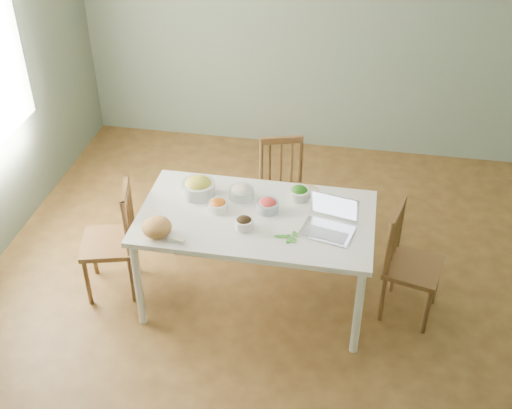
% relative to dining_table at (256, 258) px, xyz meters
% --- Properties ---
extents(floor, '(5.00, 5.00, 0.00)m').
position_rel_dining_table_xyz_m(floor, '(0.23, 0.02, -0.40)').
color(floor, '#4E3217').
rests_on(floor, ground).
extents(wall_back, '(5.00, 0.00, 2.70)m').
position_rel_dining_table_xyz_m(wall_back, '(0.23, 2.52, 0.95)').
color(wall_back, slate).
rests_on(wall_back, ground).
extents(dining_table, '(1.72, 0.97, 0.81)m').
position_rel_dining_table_xyz_m(dining_table, '(0.00, 0.00, 0.00)').
color(dining_table, white).
rests_on(dining_table, floor).
extents(chair_far, '(0.49, 0.48, 0.91)m').
position_rel_dining_table_xyz_m(chair_far, '(0.08, 0.84, 0.05)').
color(chair_far, brown).
rests_on(chair_far, floor).
extents(chair_left, '(0.50, 0.51, 0.96)m').
position_rel_dining_table_xyz_m(chair_left, '(-1.15, -0.09, 0.07)').
color(chair_left, brown).
rests_on(chair_left, floor).
extents(chair_right, '(0.48, 0.49, 0.93)m').
position_rel_dining_table_xyz_m(chair_right, '(1.18, 0.06, 0.06)').
color(chair_right, brown).
rests_on(chair_right, floor).
extents(bread_boule, '(0.25, 0.25, 0.14)m').
position_rel_dining_table_xyz_m(bread_boule, '(-0.64, -0.35, 0.47)').
color(bread_boule, '#BD883F').
rests_on(bread_boule, dining_table).
extents(butter_stick, '(0.12, 0.06, 0.03)m').
position_rel_dining_table_xyz_m(butter_stick, '(-0.48, -0.40, 0.42)').
color(butter_stick, white).
rests_on(butter_stick, dining_table).
extents(bowl_squash, '(0.29, 0.29, 0.15)m').
position_rel_dining_table_xyz_m(bowl_squash, '(-0.48, 0.19, 0.48)').
color(bowl_squash, gold).
rests_on(bowl_squash, dining_table).
extents(bowl_carrot, '(0.19, 0.19, 0.08)m').
position_rel_dining_table_xyz_m(bowl_carrot, '(-0.29, 0.03, 0.44)').
color(bowl_carrot, '#E16C00').
rests_on(bowl_carrot, dining_table).
extents(bowl_onion, '(0.22, 0.22, 0.10)m').
position_rel_dining_table_xyz_m(bowl_onion, '(-0.15, 0.21, 0.45)').
color(bowl_onion, silver).
rests_on(bowl_onion, dining_table).
extents(bowl_mushroom, '(0.18, 0.18, 0.09)m').
position_rel_dining_table_xyz_m(bowl_mushroom, '(-0.06, -0.16, 0.45)').
color(bowl_mushroom, black).
rests_on(bowl_mushroom, dining_table).
extents(bowl_redpep, '(0.16, 0.16, 0.10)m').
position_rel_dining_table_xyz_m(bowl_redpep, '(0.07, 0.08, 0.45)').
color(bowl_redpep, red).
rests_on(bowl_redpep, dining_table).
extents(bowl_broccoli, '(0.20, 0.20, 0.10)m').
position_rel_dining_table_xyz_m(bowl_broccoli, '(0.28, 0.29, 0.45)').
color(bowl_broccoli, '#0F640B').
rests_on(bowl_broccoli, dining_table).
extents(flatbread, '(0.23, 0.23, 0.02)m').
position_rel_dining_table_xyz_m(flatbread, '(0.34, 0.37, 0.41)').
color(flatbread, tan).
rests_on(flatbread, dining_table).
extents(basil_bunch, '(0.19, 0.19, 0.02)m').
position_rel_dining_table_xyz_m(basil_bunch, '(0.26, -0.21, 0.41)').
color(basil_bunch, '#155F11').
rests_on(basil_bunch, dining_table).
extents(laptop, '(0.42, 0.38, 0.25)m').
position_rel_dining_table_xyz_m(laptop, '(0.53, -0.11, 0.53)').
color(laptop, silver).
rests_on(laptop, dining_table).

